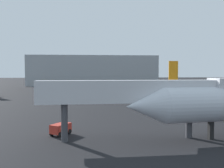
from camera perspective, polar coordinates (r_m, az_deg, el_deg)
name	(u,v)px	position (r m, az deg, el deg)	size (l,w,h in m)	color
airplane_distant	(133,86)	(70.28, 4.74, -0.55)	(33.80, 25.37, 10.36)	silver
jet_bridge	(148,93)	(27.45, 8.02, -1.92)	(21.57, 2.84, 6.58)	silver
baggage_cart	(61,128)	(30.14, -11.49, -9.79)	(2.46, 2.71, 1.30)	red
terminal_building	(93,71)	(137.18, -4.30, 3.01)	(66.89, 20.18, 15.60)	#999EA3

